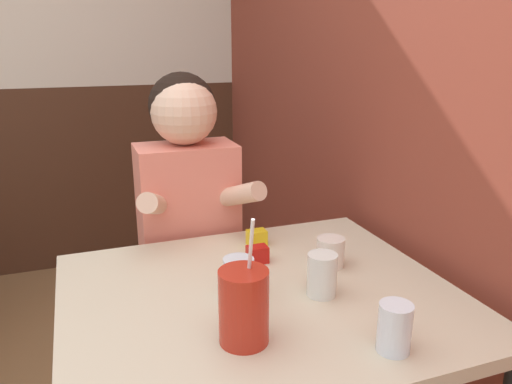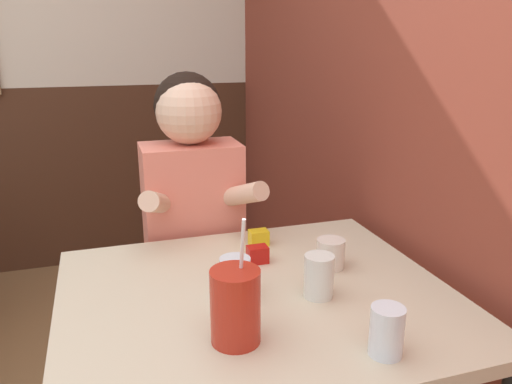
# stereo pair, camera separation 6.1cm
# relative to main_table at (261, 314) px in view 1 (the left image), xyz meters

# --- Properties ---
(brick_wall_right) EXTENTS (0.08, 4.26, 2.70)m
(brick_wall_right) POSITION_rel_main_table_xyz_m (0.59, 0.86, 0.69)
(brick_wall_right) COLOR brown
(brick_wall_right) RESTS_ON ground_plane
(back_wall) EXTENTS (5.55, 0.09, 2.70)m
(back_wall) POSITION_rel_main_table_xyz_m (-0.73, 2.02, 0.69)
(back_wall) COLOR beige
(back_wall) RESTS_ON ground_plane
(main_table) EXTENTS (1.01, 0.87, 0.73)m
(main_table) POSITION_rel_main_table_xyz_m (0.00, 0.00, 0.00)
(main_table) COLOR beige
(main_table) RESTS_ON ground_plane
(person_seated) EXTENTS (0.42, 0.42, 1.26)m
(person_seated) POSITION_rel_main_table_xyz_m (-0.06, 0.56, 0.02)
(person_seated) COLOR #EA7F6B
(person_seated) RESTS_ON ground_plane
(cocktail_pitcher) EXTENTS (0.11, 0.11, 0.29)m
(cocktail_pitcher) POSITION_rel_main_table_xyz_m (-0.11, -0.19, 0.15)
(cocktail_pitcher) COLOR #B22819
(cocktail_pitcher) RESTS_ON main_table
(glass_near_pitcher) EXTENTS (0.07, 0.07, 0.11)m
(glass_near_pitcher) POSITION_rel_main_table_xyz_m (0.17, -0.33, 0.12)
(glass_near_pitcher) COLOR silver
(glass_near_pitcher) RESTS_ON main_table
(glass_center) EXTENTS (0.08, 0.08, 0.11)m
(glass_center) POSITION_rel_main_table_xyz_m (0.14, -0.06, 0.12)
(glass_center) COLOR silver
(glass_center) RESTS_ON main_table
(glass_far_side) EXTENTS (0.08, 0.08, 0.09)m
(glass_far_side) POSITION_rel_main_table_xyz_m (0.25, 0.09, 0.11)
(glass_far_side) COLOR silver
(glass_far_side) RESTS_ON main_table
(glass_by_brick) EXTENTS (0.08, 0.08, 0.11)m
(glass_by_brick) POSITION_rel_main_table_xyz_m (-0.06, 0.00, 0.12)
(glass_by_brick) COLOR silver
(glass_by_brick) RESTS_ON main_table
(condiment_ketchup) EXTENTS (0.06, 0.04, 0.05)m
(condiment_ketchup) POSITION_rel_main_table_xyz_m (0.06, 0.18, 0.09)
(condiment_ketchup) COLOR #B7140F
(condiment_ketchup) RESTS_ON main_table
(condiment_mustard) EXTENTS (0.06, 0.04, 0.05)m
(condiment_mustard) POSITION_rel_main_table_xyz_m (0.10, 0.30, 0.09)
(condiment_mustard) COLOR yellow
(condiment_mustard) RESTS_ON main_table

